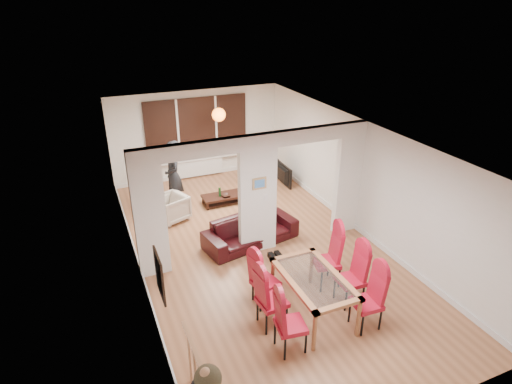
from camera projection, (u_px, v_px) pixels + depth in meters
floor at (257, 249)px, 9.31m from camera, size 5.00×9.00×0.01m
room_walls at (257, 195)px, 8.77m from camera, size 5.00×9.00×2.60m
divider_wall at (257, 195)px, 8.77m from camera, size 5.00×0.18×2.60m
bay_window_blinds at (197, 128)px, 12.39m from camera, size 3.00×0.08×1.80m
radiator at (200, 167)px, 12.86m from camera, size 1.40×0.08×0.50m
pendant_light at (219, 115)px, 11.27m from camera, size 0.36×0.36×0.36m
stair_newel at (196, 371)px, 5.62m from camera, size 0.40×1.20×1.10m
wall_poster at (159, 276)px, 5.76m from camera, size 0.04×0.52×0.67m
pillar_photo at (259, 183)px, 8.56m from camera, size 0.30×0.03×0.25m
dining_table at (313, 295)px, 7.29m from camera, size 0.91×1.61×0.76m
dining_chair_la at (291, 321)px, 6.48m from camera, size 0.49×0.49×1.09m
dining_chair_lb at (272, 297)px, 6.97m from camera, size 0.48×0.48×1.11m
dining_chair_lc at (265, 279)px, 7.47m from camera, size 0.51×0.51×1.05m
dining_chair_ra at (367, 299)px, 6.94m from camera, size 0.46×0.46×1.09m
dining_chair_rb at (350, 276)px, 7.49m from camera, size 0.45×0.45×1.10m
dining_chair_rc at (326, 258)px, 7.95m from camera, size 0.55×0.55×1.17m
sofa at (251, 231)px, 9.42m from camera, size 2.22×1.21×0.61m
armchair at (171, 208)px, 10.38m from camera, size 0.91×0.92×0.65m
person at (174, 176)px, 10.73m from camera, size 0.66×0.44×1.80m
television at (280, 174)px, 12.39m from camera, size 1.03×0.17×0.59m
coffee_table at (223, 199)px, 11.28m from camera, size 1.13×0.72×0.24m
bottle at (220, 192)px, 11.12m from camera, size 0.06×0.06×0.26m
bowl at (226, 195)px, 11.15m from camera, size 0.22×0.22×0.05m
shoes at (276, 256)px, 8.95m from camera, size 0.25×0.27×0.11m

